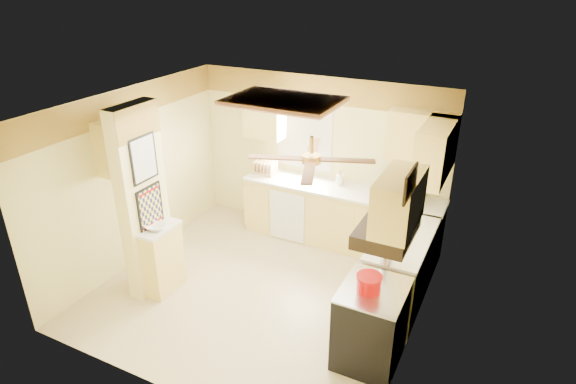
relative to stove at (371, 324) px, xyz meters
The scene contains 34 objects.
floor 1.82m from the stove, 161.77° to the left, with size 4.00×4.00×0.00m, color #CBB68C.
ceiling 2.69m from the stove, 161.77° to the left, with size 4.00×4.00×0.00m, color white.
wall_back 3.07m from the stove, 124.28° to the left, with size 4.00×4.00×0.00m, color #EDE090.
wall_front 2.29m from the stove, 141.04° to the right, with size 4.00×4.00×0.00m, color #EDE090.
wall_left 3.79m from the stove, behind, with size 3.80×3.80×0.00m, color #EDE090.
wall_right 1.02m from the stove, 59.02° to the left, with size 3.80×3.80×0.00m, color #EDE090.
wallpaper_border 3.48m from the stove, 124.50° to the left, with size 4.00×0.02×0.40m, color gold.
partition_column 3.12m from the stove, behind, with size 0.20×0.70×2.50m, color #EDE090.
partition_ledge 2.80m from the stove, behind, with size 0.25×0.55×0.90m, color #FBD972.
ledge_top 2.84m from the stove, behind, with size 0.28×0.58×0.04m, color white.
lower_cabinets_back 2.45m from the stove, 118.55° to the left, with size 3.00×0.60×0.90m, color #FBD972.
lower_cabinets_right 1.15m from the stove, 88.49° to the left, with size 0.60×1.40×0.90m, color #FBD972.
countertop_back 2.48m from the stove, 118.66° to the left, with size 3.04×0.64×0.04m, color white.
countertop_right 1.24m from the stove, 88.99° to the left, with size 0.64×1.44×0.04m, color white.
dishwasher_panel 2.66m from the stove, 136.25° to the left, with size 0.58×0.02×0.80m, color white.
window 3.29m from the stove, 128.23° to the left, with size 0.92×0.02×1.02m.
upper_cab_back_left 3.67m from the stove, 137.92° to the left, with size 0.60×0.35×0.70m, color #FBD972.
upper_cab_back_right 2.67m from the stove, 93.01° to the left, with size 0.90×0.35×0.70m, color #FBD972.
upper_cab_right 2.28m from the stove, 85.07° to the left, with size 0.35×1.00×0.70m, color #FBD972.
upper_cab_left_wall 3.77m from the stove, behind, with size 0.35×0.75×0.70m, color #FBD972.
upper_cab_over_stove 1.50m from the stove, ahead, with size 0.35×0.76×0.52m, color #FBD972.
stove is the anchor object (origin of this frame).
range_hood 1.16m from the stove, ahead, with size 0.50×0.76×0.14m, color black.
poster_menu 3.22m from the stove, behind, with size 0.02×0.42×0.57m.
poster_nashville 3.00m from the stove, behind, with size 0.02×0.42×0.57m.
ceiling_light_panel 2.75m from the stove, 146.22° to the left, with size 1.35×0.95×0.06m.
ceiling_fan 1.95m from the stove, 167.38° to the right, with size 1.15×1.15×0.26m.
vent_grate 1.90m from the stove, 48.45° to the right, with size 0.02×0.40×0.25m, color black.
microwave 2.28m from the stove, 99.01° to the left, with size 0.53×0.36×0.29m, color white.
bowl 2.85m from the stove, behind, with size 0.23×0.23×0.06m, color white.
dutch_oven 0.55m from the stove, 131.57° to the right, with size 0.27×0.27×0.18m.
kettle 0.75m from the stove, 91.79° to the left, with size 0.14×0.14×0.21m.
dish_rack 3.32m from the stove, 138.79° to the left, with size 0.35×0.26×0.20m.
utensil_crock 2.65m from the stove, 118.69° to the left, with size 0.12×0.12×0.24m.
Camera 1 is at (2.68, -4.58, 3.90)m, focal length 30.00 mm.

